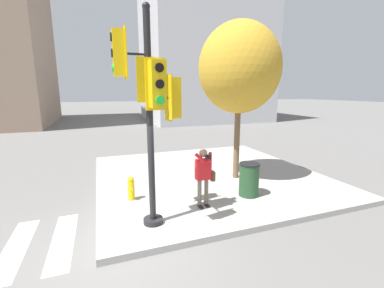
{
  "coord_description": "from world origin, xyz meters",
  "views": [
    {
      "loc": [
        -0.27,
        -5.09,
        3.25
      ],
      "look_at": [
        1.88,
        0.79,
        1.95
      ],
      "focal_mm": 24.0,
      "sensor_mm": 36.0,
      "label": 1
    }
  ],
  "objects_px": {
    "person_photographer": "(204,173)",
    "fire_hydrant": "(131,188)",
    "traffic_signal_pole": "(150,98)",
    "trash_bin": "(249,179)",
    "street_tree": "(239,68)"
  },
  "relations": [
    {
      "from": "street_tree",
      "to": "fire_hydrant",
      "type": "height_order",
      "value": "street_tree"
    },
    {
      "from": "person_photographer",
      "to": "fire_hydrant",
      "type": "bearing_deg",
      "value": 148.48
    },
    {
      "from": "person_photographer",
      "to": "street_tree",
      "type": "distance_m",
      "value": 3.95
    },
    {
      "from": "traffic_signal_pole",
      "to": "fire_hydrant",
      "type": "distance_m",
      "value": 3.04
    },
    {
      "from": "fire_hydrant",
      "to": "trash_bin",
      "type": "bearing_deg",
      "value": -14.82
    },
    {
      "from": "person_photographer",
      "to": "trash_bin",
      "type": "relative_size",
      "value": 1.6
    },
    {
      "from": "person_photographer",
      "to": "street_tree",
      "type": "bearing_deg",
      "value": 41.85
    },
    {
      "from": "street_tree",
      "to": "traffic_signal_pole",
      "type": "bearing_deg",
      "value": -147.33
    },
    {
      "from": "person_photographer",
      "to": "street_tree",
      "type": "xyz_separation_m",
      "value": [
        2.01,
        1.8,
        2.88
      ]
    },
    {
      "from": "street_tree",
      "to": "fire_hydrant",
      "type": "bearing_deg",
      "value": -169.61
    },
    {
      "from": "street_tree",
      "to": "fire_hydrant",
      "type": "relative_size",
      "value": 7.64
    },
    {
      "from": "traffic_signal_pole",
      "to": "fire_hydrant",
      "type": "bearing_deg",
      "value": 102.24
    },
    {
      "from": "traffic_signal_pole",
      "to": "trash_bin",
      "type": "height_order",
      "value": "traffic_signal_pole"
    },
    {
      "from": "traffic_signal_pole",
      "to": "person_photographer",
      "type": "bearing_deg",
      "value": 16.28
    },
    {
      "from": "person_photographer",
      "to": "fire_hydrant",
      "type": "relative_size",
      "value": 2.28
    }
  ]
}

